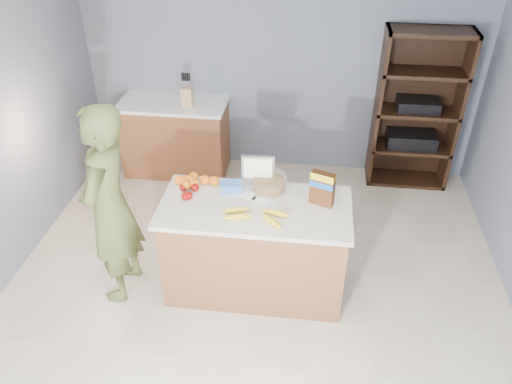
# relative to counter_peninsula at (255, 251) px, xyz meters

# --- Properties ---
(floor) EXTENTS (4.50, 5.00, 0.02)m
(floor) POSITION_rel_counter_peninsula_xyz_m (0.00, -0.30, -0.42)
(floor) COLOR beige
(floor) RESTS_ON ground
(walls) EXTENTS (4.52, 5.02, 2.51)m
(walls) POSITION_rel_counter_peninsula_xyz_m (0.00, -0.30, 1.24)
(walls) COLOR slate
(walls) RESTS_ON ground
(counter_peninsula) EXTENTS (1.56, 0.76, 0.90)m
(counter_peninsula) POSITION_rel_counter_peninsula_xyz_m (0.00, 0.00, 0.00)
(counter_peninsula) COLOR brown
(counter_peninsula) RESTS_ON ground
(back_cabinet) EXTENTS (1.24, 0.62, 0.90)m
(back_cabinet) POSITION_rel_counter_peninsula_xyz_m (-1.20, 1.90, 0.04)
(back_cabinet) COLOR brown
(back_cabinet) RESTS_ON ground
(shelving_unit) EXTENTS (0.90, 0.40, 1.80)m
(shelving_unit) POSITION_rel_counter_peninsula_xyz_m (1.55, 2.05, 0.45)
(shelving_unit) COLOR black
(shelving_unit) RESTS_ON ground
(person) EXTENTS (0.43, 0.65, 1.78)m
(person) POSITION_rel_counter_peninsula_xyz_m (-1.17, -0.16, 0.48)
(person) COLOR #535F2C
(person) RESTS_ON ground
(knife_block) EXTENTS (0.12, 0.10, 0.31)m
(knife_block) POSITION_rel_counter_peninsula_xyz_m (-1.00, 1.81, 0.60)
(knife_block) COLOR tan
(knife_block) RESTS_ON back_cabinet
(envelopes) EXTENTS (0.43, 0.26, 0.00)m
(envelopes) POSITION_rel_counter_peninsula_xyz_m (-0.02, 0.11, 0.49)
(envelopes) COLOR white
(envelopes) RESTS_ON counter_peninsula
(bananas) EXTENTS (0.55, 0.26, 0.05)m
(bananas) POSITION_rel_counter_peninsula_xyz_m (0.02, -0.16, 0.51)
(bananas) COLOR yellow
(bananas) RESTS_ON counter_peninsula
(apples) EXTENTS (0.16, 0.21, 0.07)m
(apples) POSITION_rel_counter_peninsula_xyz_m (-0.57, 0.08, 0.52)
(apples) COLOR #840A05
(apples) RESTS_ON counter_peninsula
(oranges) EXTENTS (0.39, 0.22, 0.08)m
(oranges) POSITION_rel_counter_peninsula_xyz_m (-0.57, 0.23, 0.53)
(oranges) COLOR orange
(oranges) RESTS_ON counter_peninsula
(blue_carton) EXTENTS (0.20, 0.15, 0.08)m
(blue_carton) POSITION_rel_counter_peninsula_xyz_m (-0.23, 0.19, 0.52)
(blue_carton) COLOR blue
(blue_carton) RESTS_ON counter_peninsula
(salad_bowl) EXTENTS (0.30, 0.30, 0.13)m
(salad_bowl) POSITION_rel_counter_peninsula_xyz_m (0.09, 0.25, 0.54)
(salad_bowl) COLOR #267219
(salad_bowl) RESTS_ON counter_peninsula
(tv) EXTENTS (0.28, 0.12, 0.28)m
(tv) POSITION_rel_counter_peninsula_xyz_m (-0.02, 0.31, 0.64)
(tv) COLOR silver
(tv) RESTS_ON counter_peninsula
(cereal_box) EXTENTS (0.21, 0.14, 0.29)m
(cereal_box) POSITION_rel_counter_peninsula_xyz_m (0.53, 0.09, 0.66)
(cereal_box) COLOR #592B14
(cereal_box) RESTS_ON counter_peninsula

